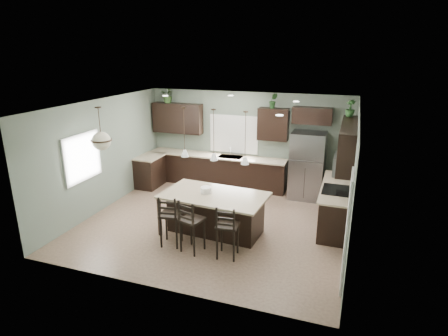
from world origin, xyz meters
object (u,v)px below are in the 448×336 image
refrigerator (307,166)px  plant_back_left (168,95)px  serving_dish (206,190)px  bar_stool_left (171,220)px  bar_stool_center (192,225)px  bar_stool_right (228,231)px  kitchen_island (214,214)px

refrigerator → plant_back_left: (-4.25, 0.26, 1.70)m
serving_dish → bar_stool_left: 1.02m
refrigerator → plant_back_left: size_ratio=4.12×
bar_stool_center → bar_stool_right: bar_stool_center is taller
serving_dish → bar_stool_left: bar_stool_left is taller
kitchen_island → serving_dish: size_ratio=9.44×
serving_dish → bar_stool_right: size_ratio=0.21×
bar_stool_left → refrigerator: bearing=49.1°
kitchen_island → serving_dish: bearing=180.0°
refrigerator → plant_back_left: 4.59m
refrigerator → serving_dish: (-1.85, -2.78, 0.07)m
refrigerator → bar_stool_right: size_ratio=1.65×
serving_dish → plant_back_left: (-2.41, 3.04, 1.63)m
bar_stool_left → bar_stool_right: (1.27, -0.07, -0.00)m
bar_stool_left → bar_stool_center: bearing=-18.1°
refrigerator → bar_stool_left: size_ratio=1.63×
refrigerator → serving_dish: bearing=-123.6°
serving_dish → bar_stool_right: bar_stool_right is taller
bar_stool_right → bar_stool_center: bearing=177.0°
kitchen_island → bar_stool_center: size_ratio=1.98×
serving_dish → bar_stool_right: (0.80, -0.88, -0.43)m
refrigerator → bar_stool_center: (-1.79, -3.68, -0.35)m
bar_stool_center → kitchen_island: bearing=95.2°
refrigerator → bar_stool_center: bearing=-115.9°
plant_back_left → kitchen_island: bearing=-49.5°
bar_stool_right → serving_dish: bearing=127.9°
refrigerator → bar_stool_center: refrigerator is taller
bar_stool_right → plant_back_left: plant_back_left is taller
bar_stool_left → bar_stool_right: bearing=-11.5°
refrigerator → kitchen_island: 3.28m
plant_back_left → bar_stool_left: bearing=-63.3°
bar_stool_center → plant_back_left: size_ratio=2.54×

